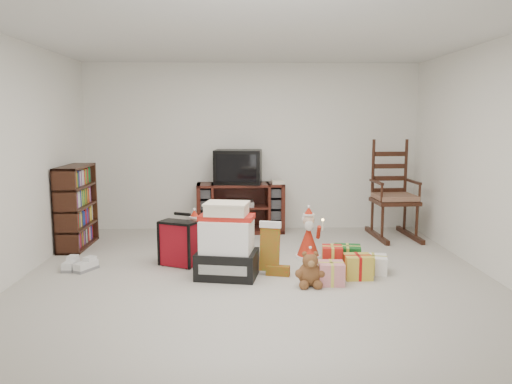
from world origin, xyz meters
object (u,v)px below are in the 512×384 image
teddy_bear (310,271)px  rocking_chair (393,203)px  bookshelf (77,208)px  gift_pile (227,245)px  sneaker_pair (78,266)px  santa_figurine (308,239)px  mrs_claus_figurine (195,240)px  red_suitcase (179,243)px  gift_cluster (349,263)px  tv_stand (240,208)px  crt_television (238,167)px

teddy_bear → rocking_chair: bearing=55.2°
bookshelf → rocking_chair: bearing=6.2°
bookshelf → rocking_chair: rocking_chair is taller
gift_pile → sneaker_pair: gift_pile is taller
santa_figurine → mrs_claus_figurine: bearing=-179.4°
bookshelf → gift_pile: bearing=-33.8°
red_suitcase → mrs_claus_figurine: 0.29m
bookshelf → gift_cluster: bookshelf is taller
gift_pile → red_suitcase: (-0.57, 0.44, -0.08)m
teddy_bear → gift_cluster: 0.59m
teddy_bear → tv_stand: bearing=106.0°
tv_stand → gift_cluster: size_ratio=1.50×
gift_cluster → teddy_bear: bearing=-143.3°
gift_pile → crt_television: size_ratio=1.10×
mrs_claus_figurine → crt_television: (0.51, 1.48, 0.74)m
sneaker_pair → rocking_chair: bearing=33.5°
tv_stand → red_suitcase: size_ratio=2.14×
mrs_claus_figurine → crt_television: size_ratio=0.85×
teddy_bear → mrs_claus_figurine: mrs_claus_figurine is taller
mrs_claus_figurine → gift_cluster: mrs_claus_figurine is taller
bookshelf → teddy_bear: (2.85, -1.65, -0.36)m
bookshelf → red_suitcase: 1.72m
rocking_chair → sneaker_pair: rocking_chair is taller
bookshelf → santa_figurine: (2.97, -0.65, -0.27)m
gift_cluster → crt_television: 2.58m
teddy_bear → mrs_claus_figurine: size_ratio=0.58×
sneaker_pair → tv_stand: bearing=58.5°
rocking_chair → gift_cluster: 2.07m
sneaker_pair → crt_television: 2.73m
santa_figurine → teddy_bear: bearing=-96.6°
mrs_claus_figurine → sneaker_pair: size_ratio=1.64×
tv_stand → sneaker_pair: 2.61m
teddy_bear → red_suitcase: bearing=152.0°
tv_stand → gift_pile: bearing=-96.9°
rocking_chair → teddy_bear: rocking_chair is taller
gift_pile → sneaker_pair: (-1.67, 0.29, -0.29)m
bookshelf → mrs_claus_figurine: size_ratio=1.76×
bookshelf → crt_television: (2.11, 0.81, 0.46)m
tv_stand → teddy_bear: bearing=-77.3°
rocking_chair → red_suitcase: 3.20m
tv_stand → mrs_claus_figurine: 1.57m
gift_pile → sneaker_pair: bearing=-179.7°
rocking_chair → santa_figurine: bearing=-143.8°
santa_figurine → crt_television: (-0.85, 1.46, 0.73)m
teddy_bear → mrs_claus_figurine: (-1.25, 0.99, 0.08)m
teddy_bear → sneaker_pair: bearing=166.4°
gift_pile → sneaker_pair: size_ratio=2.12×
tv_stand → santa_figurine: size_ratio=2.05×
sneaker_pair → gift_cluster: size_ratio=0.43×
gift_pile → santa_figurine: (0.96, 0.69, -0.10)m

